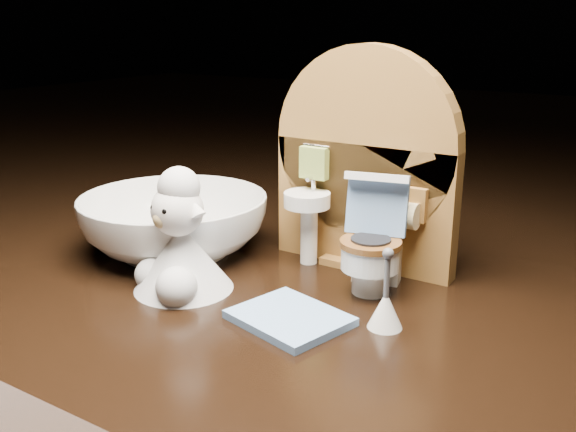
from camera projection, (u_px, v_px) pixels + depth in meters
name	position (u px, v px, depth m)	size (l,w,h in m)	color
backdrop_panel	(363.00, 172.00, 0.43)	(0.13, 0.05, 0.15)	olive
toy_toilet	(374.00, 247.00, 0.40)	(0.04, 0.05, 0.08)	white
bath_mat	(290.00, 318.00, 0.36)	(0.06, 0.05, 0.00)	#7099CD
toilet_brush	(385.00, 307.00, 0.36)	(0.02, 0.02, 0.05)	white
plush_lamb	(180.00, 248.00, 0.40)	(0.06, 0.06, 0.08)	silver
ceramic_bowl	(174.00, 224.00, 0.47)	(0.14, 0.14, 0.04)	white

